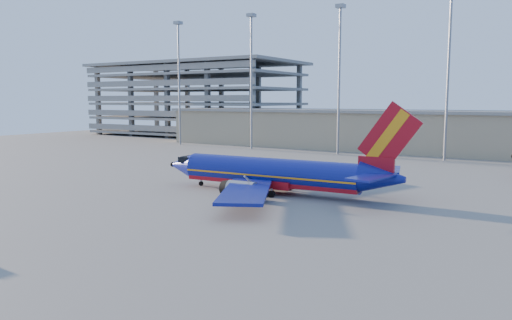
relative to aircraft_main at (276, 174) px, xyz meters
name	(u,v)px	position (x,y,z in m)	size (l,w,h in m)	color
ground	(224,194)	(-4.83, -3.46, -2.24)	(220.00, 220.00, 0.00)	slate
terminal_building	(431,131)	(5.17, 54.54, 2.07)	(122.00, 16.00, 8.50)	gray
parking_garage	(196,96)	(-66.83, 70.59, 9.49)	(62.00, 32.00, 21.40)	slate
light_mast_row	(391,61)	(0.17, 42.54, 15.31)	(101.60, 1.60, 28.65)	gray
aircraft_main	(276,174)	(0.00, 0.00, 0.00)	(31.01, 29.81, 10.50)	navy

